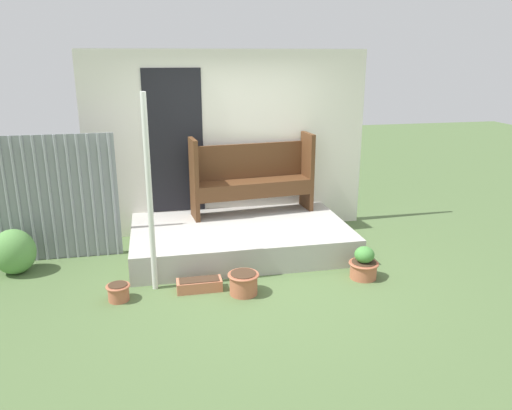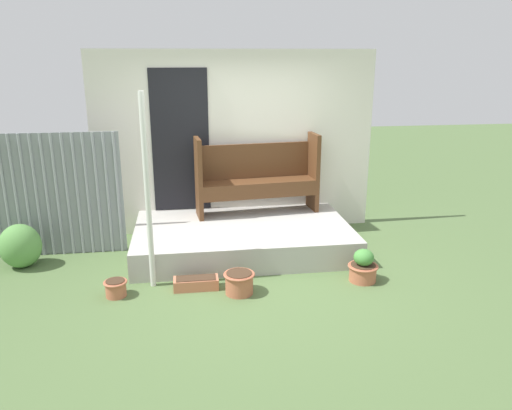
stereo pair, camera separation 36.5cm
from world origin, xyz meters
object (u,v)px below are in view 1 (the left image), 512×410
Objects in this scene: bench at (252,174)px; planter_box_rect at (199,285)px; shrub_by_fence at (14,252)px; flower_pot_right at (364,264)px; flower_pot_middle at (243,282)px; flower_pot_left at (118,291)px; support_post at (149,196)px.

bench reaches higher than planter_box_rect.
shrub_by_fence is at bearing -172.23° from bench.
flower_pot_right is at bearing -13.55° from shrub_by_fence.
flower_pot_middle is at bearing -22.82° from shrub_by_fence.
bench is at bearing 75.94° from flower_pot_middle.
planter_box_rect is at bearing 3.93° from flower_pot_left.
bench is at bearing 120.19° from flower_pot_right.
flower_pot_right is (2.41, -0.21, -0.92)m from support_post.
bench reaches higher than shrub_by_fence.
flower_pot_left is at bearing -37.89° from shrub_by_fence.
support_post is 1.39m from flower_pot_middle.
flower_pot_left is 0.66× the size of flower_pot_right.
support_post reaches higher than flower_pot_right.
shrub_by_fence reaches higher than flower_pot_middle.
support_post is at bearing -139.14° from bench.
flower_pot_middle is at bearing -20.67° from planter_box_rect.
flower_pot_middle is 0.89× the size of flower_pot_right.
flower_pot_right is at bearing 4.48° from flower_pot_middle.
shrub_by_fence is (-2.11, 0.91, 0.21)m from planter_box_rect.
bench is at bearing 43.60° from flower_pot_left.
shrub_by_fence is (-1.25, 0.97, 0.17)m from flower_pot_left.
planter_box_rect is at bearing -23.29° from shrub_by_fence.
planter_box_rect is (-1.92, 0.06, -0.10)m from flower_pot_right.
flower_pot_middle is at bearing -5.02° from flower_pot_left.
flower_pot_right is (2.79, -0.00, 0.07)m from flower_pot_left.
shrub_by_fence is at bearing 155.06° from support_post.
planter_box_rect is (-0.47, 0.18, -0.07)m from flower_pot_middle.
flower_pot_left is (-1.80, -1.71, -0.81)m from bench.
support_post reaches higher than flower_pot_middle.
flower_pot_left is at bearing -142.30° from bench.
support_post reaches higher than planter_box_rect.
flower_pot_left is 0.74× the size of flower_pot_middle.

